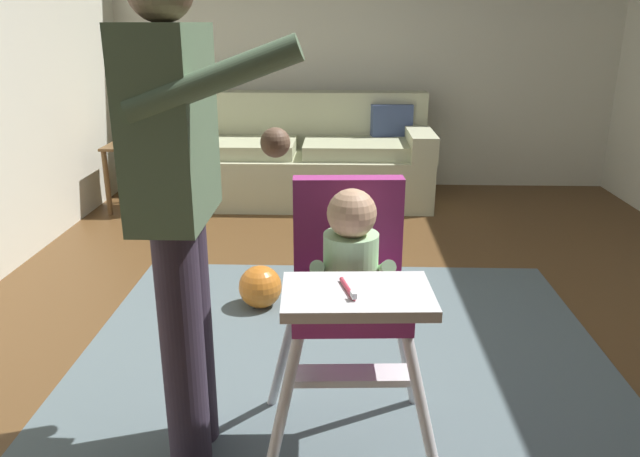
{
  "coord_description": "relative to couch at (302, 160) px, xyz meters",
  "views": [
    {
      "loc": [
        -0.2,
        -2.52,
        1.42
      ],
      "look_at": [
        -0.27,
        -0.67,
        0.79
      ],
      "focal_mm": 34.18,
      "sensor_mm": 36.0,
      "label": 1
    }
  ],
  "objects": [
    {
      "name": "high_chair",
      "position": [
        0.36,
        -3.2,
        0.33
      ],
      "size": [
        0.64,
        0.75,
        0.96
      ],
      "rotation": [
        0.0,
        0.0,
        -1.52
      ],
      "color": "white",
      "rests_on": "ground"
    },
    {
      "name": "ground",
      "position": [
        0.53,
        -2.44,
        -0.38
      ],
      "size": [
        5.93,
        7.46,
        0.1
      ],
      "primitive_type": "cube",
      "color": "brown"
    },
    {
      "name": "toy_ball",
      "position": [
        -0.09,
        -2.08,
        -0.22
      ],
      "size": [
        0.22,
        0.22,
        0.22
      ],
      "primitive_type": "sphere",
      "color": "orange",
      "rests_on": "ground"
    },
    {
      "name": "couch",
      "position": [
        0.0,
        0.0,
        0.0
      ],
      "size": [
        2.13,
        0.86,
        0.86
      ],
      "rotation": [
        0.0,
        0.0,
        -1.57
      ],
      "color": "#BDBF9A",
      "rests_on": "ground"
    },
    {
      "name": "wall_far",
      "position": [
        0.53,
        0.52,
        1.01
      ],
      "size": [
        5.13,
        0.06,
        2.67
      ],
      "primitive_type": "cube",
      "color": "silver",
      "rests_on": "ground"
    },
    {
      "name": "side_table",
      "position": [
        -1.28,
        -0.35,
        0.05
      ],
      "size": [
        0.4,
        0.4,
        0.52
      ],
      "color": "brown",
      "rests_on": "ground"
    },
    {
      "name": "adult_standing",
      "position": [
        -0.17,
        -3.2,
        0.58
      ],
      "size": [
        0.51,
        0.5,
        1.6
      ],
      "rotation": [
        0.0,
        0.0,
        -0.0
      ],
      "color": "#342A39",
      "rests_on": "ground"
    },
    {
      "name": "area_rug",
      "position": [
        0.35,
        -2.65,
        -0.33
      ],
      "size": [
        2.35,
        2.26,
        0.01
      ],
      "primitive_type": "cube",
      "color": "slate",
      "rests_on": "ground"
    },
    {
      "name": "sippy_cup",
      "position": [
        -1.24,
        -0.35,
        0.24
      ],
      "size": [
        0.07,
        0.07,
        0.1
      ],
      "primitive_type": "cylinder",
      "color": "gold",
      "rests_on": "side_table"
    }
  ]
}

